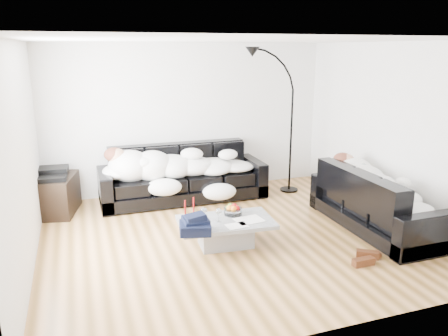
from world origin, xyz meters
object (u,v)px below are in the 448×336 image
object	(u,v)px
sleeper_right	(378,185)
candle_right	(194,206)
wine_glass_b	(203,215)
sofa_back	(183,173)
candle_left	(185,210)
av_cabinet	(55,195)
sleeper_back	(183,163)
wine_glass_c	(219,215)
shoes	(365,258)
sofa_right	(377,199)
fruit_bowl	(233,209)
floor_lamp	(291,130)
stereo	(53,173)
coffee_table	(226,233)
wine_glass_a	(205,214)

from	to	relation	value
sleeper_right	candle_right	world-z (taller)	sleeper_right
wine_glass_b	sofa_back	bearing A→B (deg)	83.99
candle_left	av_cabinet	world-z (taller)	candle_left
sleeper_back	wine_glass_c	bearing A→B (deg)	-90.62
wine_glass_b	shoes	xyz separation A→B (m)	(1.74, -1.04, -0.39)
sofa_right	sleeper_back	bearing A→B (deg)	48.10
fruit_bowl	wine_glass_b	distance (m)	0.45
wine_glass_b	floor_lamp	world-z (taller)	floor_lamp
candle_right	av_cabinet	size ratio (longest dim) A/B	0.29
shoes	stereo	world-z (taller)	stereo
sofa_right	coffee_table	bearing A→B (deg)	86.46
sofa_right	coffee_table	distance (m)	2.24
sofa_back	fruit_bowl	world-z (taller)	sofa_back
wine_glass_b	shoes	world-z (taller)	wine_glass_b
shoes	candle_left	bearing A→B (deg)	159.68
sleeper_back	wine_glass_c	xyz separation A→B (m)	(-0.02, -1.96, -0.21)
sofa_back	wine_glass_c	world-z (taller)	sofa_back
sofa_back	candle_right	size ratio (longest dim) A/B	11.10
fruit_bowl	wine_glass_c	xyz separation A→B (m)	(-0.26, -0.18, 0.02)
wine_glass_c	sleeper_back	bearing A→B (deg)	89.38
fruit_bowl	wine_glass_b	bearing A→B (deg)	-167.75
wine_glass_c	candle_left	bearing A→B (deg)	147.72
sleeper_right	floor_lamp	size ratio (longest dim) A/B	0.82
candle_right	floor_lamp	size ratio (longest dim) A/B	0.11
candle_right	coffee_table	bearing A→B (deg)	-41.08
candle_left	floor_lamp	bearing A→B (deg)	34.44
wine_glass_a	sleeper_right	bearing A→B (deg)	-5.30
sofa_back	candle_right	bearing A→B (deg)	-98.84
sofa_right	candle_left	distance (m)	2.73
coffee_table	wine_glass_c	world-z (taller)	wine_glass_c
candle_left	wine_glass_b	bearing A→B (deg)	-37.47
wine_glass_b	floor_lamp	size ratio (longest dim) A/B	0.08
fruit_bowl	floor_lamp	bearing A→B (deg)	44.34
wine_glass_a	sofa_back	bearing A→B (deg)	84.83
sleeper_back	sofa_back	bearing A→B (deg)	90.00
coffee_table	candle_left	bearing A→B (deg)	156.55
wine_glass_b	floor_lamp	xyz separation A→B (m)	(2.13, 1.75, 0.67)
sofa_right	stereo	bearing A→B (deg)	64.01
candle_left	floor_lamp	world-z (taller)	floor_lamp
sofa_right	sleeper_right	distance (m)	0.21
stereo	candle_right	bearing A→B (deg)	-38.10
sofa_right	fruit_bowl	distance (m)	2.09
sleeper_back	fruit_bowl	bearing A→B (deg)	-82.32
floor_lamp	shoes	bearing A→B (deg)	-120.01
sofa_back	floor_lamp	bearing A→B (deg)	-5.27
sofa_right	coffee_table	world-z (taller)	sofa_right
coffee_table	stereo	xyz separation A→B (m)	(-2.13, 1.99, 0.47)
fruit_bowl	candle_left	bearing A→B (deg)	175.11
shoes	sofa_back	bearing A→B (deg)	128.68
sofa_back	shoes	size ratio (longest dim) A/B	6.11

